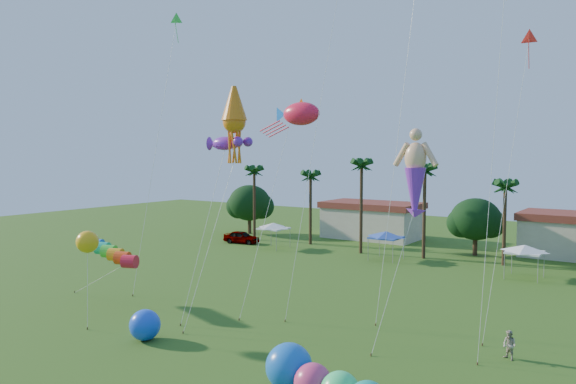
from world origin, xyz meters
The scene contains 14 objects.
tree_line centered at (3.57, 44.00, 4.28)m, with size 69.46×8.91×11.00m.
buildings_row centered at (-3.09, 50.00, 2.00)m, with size 35.00×7.00×4.00m.
tent_row centered at (-6.00, 36.33, 2.75)m, with size 31.00×4.00×0.60m.
car_a centered at (-25.49, 36.73, 0.78)m, with size 1.85×4.59×1.56m, color #4C4C54.
spectator_b centered at (11.76, 14.30, 0.81)m, with size 0.78×0.61×1.61m, color #A89D8C.
blue_ball centered at (-7.16, 5.15, 0.94)m, with size 1.88×1.88×1.88m, color blue.
rainbow_tube centered at (-14.51, 8.70, 3.62)m, with size 9.90×2.31×4.11m.
orange_ball_kite centered at (-11.63, 4.47, 5.69)m, with size 1.53×1.53×6.39m.
merman_kite centered at (5.83, 15.19, 9.71)m, with size 2.55×5.80×12.33m.
fish_kite centered at (-3.65, 16.98, 14.14)m, with size 4.69×6.73×15.09m.
squid_kite centered at (-5.18, 11.28, 13.35)m, with size 1.99×4.99×15.80m.
lobster_kite centered at (-6.40, 11.70, 11.95)m, with size 3.61×4.53×12.62m.
delta_kite_red centered at (11.16, 19.72, 17.94)m, with size 1.86×4.30×18.89m.
delta_kite_green centered at (-15.83, 16.46, 21.89)m, with size 1.10×5.34×22.98m.
Camera 1 is at (18.81, -17.28, 11.32)m, focal length 35.00 mm.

